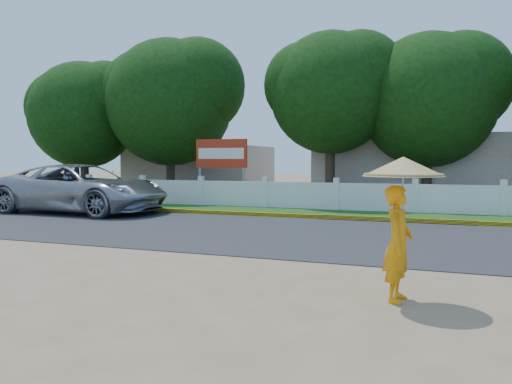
# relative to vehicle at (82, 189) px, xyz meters

# --- Properties ---
(ground) EXTENTS (120.00, 120.00, 0.00)m
(ground) POSITION_rel_vehicle_xyz_m (8.86, -6.88, -0.93)
(ground) COLOR #9E8460
(ground) RESTS_ON ground
(road) EXTENTS (60.00, 7.00, 0.02)m
(road) POSITION_rel_vehicle_xyz_m (8.86, -2.38, -0.92)
(road) COLOR #38383A
(road) RESTS_ON ground
(grass_verge) EXTENTS (60.00, 3.50, 0.03)m
(grass_verge) POSITION_rel_vehicle_xyz_m (8.86, 2.87, -0.91)
(grass_verge) COLOR #2D601E
(grass_verge) RESTS_ON ground
(curb) EXTENTS (40.00, 0.18, 0.16)m
(curb) POSITION_rel_vehicle_xyz_m (8.86, 1.17, -0.85)
(curb) COLOR yellow
(curb) RESTS_ON ground
(fence) EXTENTS (40.00, 0.10, 1.10)m
(fence) POSITION_rel_vehicle_xyz_m (8.86, 4.32, -0.38)
(fence) COLOR silver
(fence) RESTS_ON ground
(building_near) EXTENTS (10.00, 6.00, 3.20)m
(building_near) POSITION_rel_vehicle_xyz_m (11.86, 11.12, 0.67)
(building_near) COLOR #B7AD99
(building_near) RESTS_ON ground
(building_far) EXTENTS (8.00, 5.00, 2.80)m
(building_far) POSITION_rel_vehicle_xyz_m (-1.14, 12.12, 0.47)
(building_far) COLOR #B7AD99
(building_far) RESTS_ON ground
(vehicle) EXTENTS (6.77, 3.31, 1.85)m
(vehicle) POSITION_rel_vehicle_xyz_m (0.00, 0.00, 0.00)
(vehicle) COLOR #9C9EA3
(vehicle) RESTS_ON ground
(monk_with_parasol) EXTENTS (1.14, 1.14, 2.07)m
(monk_with_parasol) POSITION_rel_vehicle_xyz_m (12.23, -8.04, 0.42)
(monk_with_parasol) COLOR orange
(monk_with_parasol) RESTS_ON ground
(billboard) EXTENTS (2.50, 0.13, 2.95)m
(billboard) POSITION_rel_vehicle_xyz_m (3.35, 5.42, 1.21)
(billboard) COLOR gray
(billboard) RESTS_ON ground
(tree_row) EXTENTS (40.42, 7.51, 8.70)m
(tree_row) POSITION_rel_vehicle_xyz_m (11.90, 7.38, 3.90)
(tree_row) COLOR #473828
(tree_row) RESTS_ON ground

